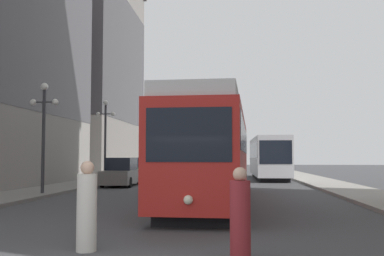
{
  "coord_description": "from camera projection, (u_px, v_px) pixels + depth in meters",
  "views": [
    {
      "loc": [
        1.78,
        -7.22,
        1.88
      ],
      "look_at": [
        0.3,
        9.35,
        2.95
      ],
      "focal_mm": 41.78,
      "sensor_mm": 36.0,
      "label": 1
    }
  ],
  "objects": [
    {
      "name": "lamp_post_left_far",
      "position": [
        105.0,
        128.0,
        32.01
      ],
      "size": [
        1.41,
        0.36,
        5.8
      ],
      "color": "#333338",
      "rests_on": "sidewalk_left"
    },
    {
      "name": "pedestrian_crossing_near",
      "position": [
        240.0,
        217.0,
        8.11
      ],
      "size": [
        0.38,
        0.38,
        1.69
      ],
      "rotation": [
        0.0,
        0.0,
        4.95
      ],
      "color": "maroon",
      "rests_on": "ground"
    },
    {
      "name": "transit_bus",
      "position": [
        268.0,
        156.0,
        37.83
      ],
      "size": [
        2.67,
        12.1,
        3.45
      ],
      "rotation": [
        0.0,
        0.0,
        0.01
      ],
      "color": "black",
      "rests_on": "ground"
    },
    {
      "name": "streetcar",
      "position": [
        213.0,
        151.0,
        18.49
      ],
      "size": [
        3.24,
        14.74,
        3.89
      ],
      "rotation": [
        0.0,
        0.0,
        -0.04
      ],
      "color": "black",
      "rests_on": "ground"
    },
    {
      "name": "sidewalk_right",
      "position": [
        294.0,
        174.0,
        46.26
      ],
      "size": [
        3.01,
        120.0,
        0.15
      ],
      "primitive_type": "cube",
      "color": "gray",
      "rests_on": "ground"
    },
    {
      "name": "lamp_post_left_near",
      "position": [
        44.0,
        120.0,
        21.52
      ],
      "size": [
        1.41,
        0.36,
        5.31
      ],
      "color": "#333338",
      "rests_on": "sidewalk_left"
    },
    {
      "name": "sidewalk_left",
      "position": [
        139.0,
        174.0,
        47.7
      ],
      "size": [
        3.01,
        120.0,
        0.15
      ],
      "primitive_type": "cube",
      "color": "gray",
      "rests_on": "ground"
    },
    {
      "name": "parked_car_left_near",
      "position": [
        121.0,
        173.0,
        28.9
      ],
      "size": [
        2.02,
        5.04,
        1.82
      ],
      "rotation": [
        0.0,
        0.0,
        0.04
      ],
      "color": "black",
      "rests_on": "ground"
    },
    {
      "name": "parked_car_left_mid",
      "position": [
        144.0,
        170.0,
        36.26
      ],
      "size": [
        1.94,
        4.75,
        1.82
      ],
      "rotation": [
        0.0,
        0.0,
        -0.01
      ],
      "color": "black",
      "rests_on": "ground"
    },
    {
      "name": "building_left_corner",
      "position": [
        73.0,
        67.0,
        49.68
      ],
      "size": [
        12.91,
        19.22,
        23.05
      ],
      "color": "slate",
      "rests_on": "ground"
    },
    {
      "name": "pedestrian_crossing_far",
      "position": [
        87.0,
        209.0,
        8.93
      ],
      "size": [
        0.4,
        0.4,
        1.8
      ],
      "rotation": [
        0.0,
        0.0,
        1.36
      ],
      "color": "beige",
      "rests_on": "ground"
    }
  ]
}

